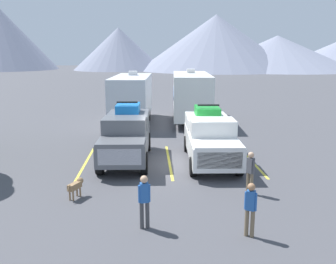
{
  "coord_description": "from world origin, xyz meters",
  "views": [
    {
      "loc": [
        -0.91,
        -16.26,
        5.12
      ],
      "look_at": [
        0.0,
        1.42,
        1.2
      ],
      "focal_mm": 39.21,
      "sensor_mm": 36.0,
      "label": 1
    }
  ],
  "objects_px": {
    "pickup_truck_b": "(210,137)",
    "camper_trailer_b": "(191,94)",
    "dog": "(76,185)",
    "camper_trailer_a": "(132,96)",
    "person_a": "(144,198)",
    "person_b": "(250,170)",
    "pickup_truck_a": "(126,134)",
    "person_c": "(250,206)"
  },
  "relations": [
    {
      "from": "person_b",
      "to": "pickup_truck_a",
      "type": "bearing_deg",
      "value": 136.12
    },
    {
      "from": "pickup_truck_b",
      "to": "camper_trailer_b",
      "type": "relative_size",
      "value": 0.65
    },
    {
      "from": "pickup_truck_a",
      "to": "dog",
      "type": "distance_m",
      "value": 4.88
    },
    {
      "from": "camper_trailer_b",
      "to": "person_a",
      "type": "distance_m",
      "value": 17.08
    },
    {
      "from": "pickup_truck_a",
      "to": "pickup_truck_b",
      "type": "relative_size",
      "value": 0.96
    },
    {
      "from": "pickup_truck_a",
      "to": "pickup_truck_b",
      "type": "xyz_separation_m",
      "value": [
        3.95,
        -0.33,
        -0.07
      ]
    },
    {
      "from": "camper_trailer_a",
      "to": "pickup_truck_b",
      "type": "bearing_deg",
      "value": -67.14
    },
    {
      "from": "camper_trailer_b",
      "to": "person_a",
      "type": "relative_size",
      "value": 5.44
    },
    {
      "from": "pickup_truck_b",
      "to": "dog",
      "type": "distance_m",
      "value": 6.96
    },
    {
      "from": "pickup_truck_a",
      "to": "camper_trailer_b",
      "type": "bearing_deg",
      "value": 66.66
    },
    {
      "from": "camper_trailer_b",
      "to": "person_c",
      "type": "distance_m",
      "value": 17.41
    },
    {
      "from": "camper_trailer_a",
      "to": "dog",
      "type": "bearing_deg",
      "value": -95.62
    },
    {
      "from": "camper_trailer_a",
      "to": "camper_trailer_b",
      "type": "xyz_separation_m",
      "value": [
        4.34,
        0.32,
        0.06
      ]
    },
    {
      "from": "person_c",
      "to": "dog",
      "type": "distance_m",
      "value": 6.24
    },
    {
      "from": "camper_trailer_a",
      "to": "person_b",
      "type": "xyz_separation_m",
      "value": [
        4.88,
        -13.94,
        -1.02
      ]
    },
    {
      "from": "camper_trailer_b",
      "to": "pickup_truck_b",
      "type": "bearing_deg",
      "value": -91.37
    },
    {
      "from": "pickup_truck_b",
      "to": "camper_trailer_b",
      "type": "height_order",
      "value": "camper_trailer_b"
    },
    {
      "from": "person_b",
      "to": "person_a",
      "type": "bearing_deg",
      "value": -146.97
    },
    {
      "from": "camper_trailer_a",
      "to": "person_a",
      "type": "distance_m",
      "value": 16.47
    },
    {
      "from": "camper_trailer_a",
      "to": "person_a",
      "type": "bearing_deg",
      "value": -86.24
    },
    {
      "from": "pickup_truck_b",
      "to": "camper_trailer_a",
      "type": "height_order",
      "value": "camper_trailer_a"
    },
    {
      "from": "person_a",
      "to": "person_b",
      "type": "relative_size",
      "value": 1.03
    },
    {
      "from": "camper_trailer_b",
      "to": "person_b",
      "type": "bearing_deg",
      "value": -87.82
    },
    {
      "from": "person_b",
      "to": "person_c",
      "type": "height_order",
      "value": "person_b"
    },
    {
      "from": "person_b",
      "to": "pickup_truck_b",
      "type": "bearing_deg",
      "value": 100.49
    },
    {
      "from": "person_b",
      "to": "person_c",
      "type": "bearing_deg",
      "value": -105.3
    },
    {
      "from": "person_a",
      "to": "dog",
      "type": "relative_size",
      "value": 2.06
    },
    {
      "from": "camper_trailer_b",
      "to": "person_c",
      "type": "height_order",
      "value": "camper_trailer_b"
    },
    {
      "from": "pickup_truck_b",
      "to": "person_b",
      "type": "relative_size",
      "value": 3.62
    },
    {
      "from": "dog",
      "to": "camper_trailer_b",
      "type": "bearing_deg",
      "value": 68.2
    },
    {
      "from": "pickup_truck_b",
      "to": "dog",
      "type": "bearing_deg",
      "value": -142.22
    },
    {
      "from": "camper_trailer_b",
      "to": "person_b",
      "type": "distance_m",
      "value": 14.31
    },
    {
      "from": "camper_trailer_b",
      "to": "person_c",
      "type": "xyz_separation_m",
      "value": [
        -0.31,
        -17.37,
        -1.09
      ]
    },
    {
      "from": "camper_trailer_a",
      "to": "person_a",
      "type": "xyz_separation_m",
      "value": [
        1.08,
        -16.41,
        -1.0
      ]
    },
    {
      "from": "camper_trailer_b",
      "to": "pickup_truck_a",
      "type": "bearing_deg",
      "value": -113.34
    },
    {
      "from": "pickup_truck_b",
      "to": "camper_trailer_a",
      "type": "xyz_separation_m",
      "value": [
        -4.1,
        9.72,
        0.76
      ]
    },
    {
      "from": "pickup_truck_b",
      "to": "camper_trailer_a",
      "type": "relative_size",
      "value": 0.67
    },
    {
      "from": "pickup_truck_a",
      "to": "camper_trailer_b",
      "type": "distance_m",
      "value": 10.6
    },
    {
      "from": "camper_trailer_a",
      "to": "person_c",
      "type": "height_order",
      "value": "camper_trailer_a"
    },
    {
      "from": "person_a",
      "to": "pickup_truck_a",
      "type": "bearing_deg",
      "value": 97.55
    },
    {
      "from": "camper_trailer_a",
      "to": "camper_trailer_b",
      "type": "distance_m",
      "value": 4.35
    },
    {
      "from": "camper_trailer_b",
      "to": "dog",
      "type": "xyz_separation_m",
      "value": [
        -5.71,
        -14.27,
        -1.54
      ]
    }
  ]
}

